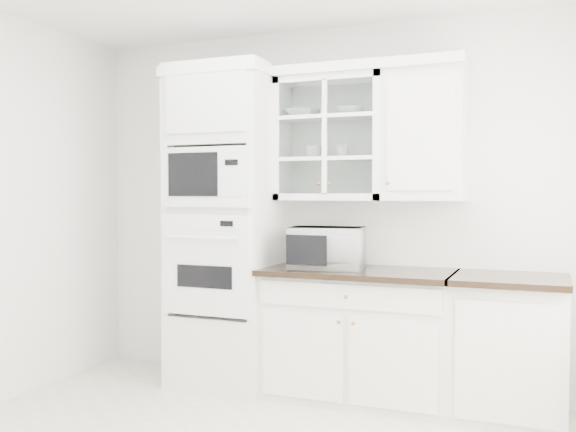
% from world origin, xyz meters
% --- Properties ---
extents(room_shell, '(4.00, 3.50, 2.70)m').
position_xyz_m(room_shell, '(0.00, 0.43, 1.78)').
color(room_shell, white).
rests_on(room_shell, ground).
extents(oven_column, '(0.76, 0.68, 2.40)m').
position_xyz_m(oven_column, '(-0.75, 1.42, 1.20)').
color(oven_column, white).
rests_on(oven_column, ground).
extents(base_cabinet_run, '(1.32, 0.67, 0.92)m').
position_xyz_m(base_cabinet_run, '(0.28, 1.45, 0.46)').
color(base_cabinet_run, white).
rests_on(base_cabinet_run, ground).
extents(extra_base_cabinet, '(0.72, 0.67, 0.92)m').
position_xyz_m(extra_base_cabinet, '(1.28, 1.45, 0.46)').
color(extra_base_cabinet, white).
rests_on(extra_base_cabinet, ground).
extents(upper_cabinet_glass, '(0.80, 0.33, 0.90)m').
position_xyz_m(upper_cabinet_glass, '(0.03, 1.58, 1.85)').
color(upper_cabinet_glass, white).
rests_on(upper_cabinet_glass, room_shell).
extents(upper_cabinet_solid, '(0.55, 0.33, 0.90)m').
position_xyz_m(upper_cabinet_solid, '(0.71, 1.58, 1.85)').
color(upper_cabinet_solid, white).
rests_on(upper_cabinet_solid, room_shell).
extents(crown_molding, '(2.14, 0.38, 0.07)m').
position_xyz_m(crown_molding, '(-0.07, 1.56, 2.33)').
color(crown_molding, white).
rests_on(crown_molding, room_shell).
extents(countertop_microwave, '(0.56, 0.49, 0.29)m').
position_xyz_m(countertop_microwave, '(0.06, 1.40, 1.07)').
color(countertop_microwave, white).
rests_on(countertop_microwave, base_cabinet_run).
extents(bowl_a, '(0.26, 0.26, 0.06)m').
position_xyz_m(bowl_a, '(-0.20, 1.57, 2.04)').
color(bowl_a, white).
rests_on(bowl_a, upper_cabinet_glass).
extents(bowl_b, '(0.21, 0.21, 0.06)m').
position_xyz_m(bowl_b, '(0.16, 1.58, 2.04)').
color(bowl_b, white).
rests_on(bowl_b, upper_cabinet_glass).
extents(cup_a, '(0.12, 0.12, 0.09)m').
position_xyz_m(cup_a, '(-0.12, 1.59, 1.76)').
color(cup_a, white).
rests_on(cup_a, upper_cabinet_glass).
extents(cup_b, '(0.12, 0.12, 0.10)m').
position_xyz_m(cup_b, '(0.10, 1.58, 1.76)').
color(cup_b, white).
rests_on(cup_b, upper_cabinet_glass).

